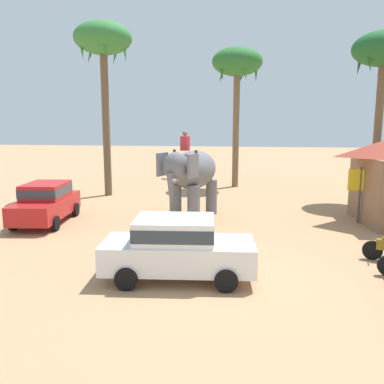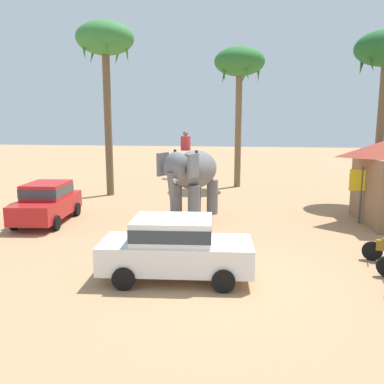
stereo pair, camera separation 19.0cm
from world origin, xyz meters
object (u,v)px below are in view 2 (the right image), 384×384
palm_tree_left_of_road (105,45)px  signboard_yellow (362,184)px  palm_tree_behind_elephant (239,66)px  car_parked_far_side (47,201)px  car_sedan_foreground (175,246)px  elephant_with_mahout (192,174)px

palm_tree_left_of_road → signboard_yellow: (12.78, -4.84, -6.77)m
signboard_yellow → palm_tree_behind_elephant: bearing=121.3°
palm_tree_behind_elephant → car_parked_far_side: bearing=-125.2°
car_sedan_foreground → palm_tree_behind_elephant: palm_tree_behind_elephant is taller
car_parked_far_side → palm_tree_left_of_road: 10.04m
elephant_with_mahout → palm_tree_behind_elephant: size_ratio=0.45×
car_parked_far_side → palm_tree_behind_elephant: palm_tree_behind_elephant is taller
car_parked_far_side → elephant_with_mahout: (6.01, 1.70, 1.06)m
car_sedan_foreground → elephant_with_mahout: size_ratio=1.06×
elephant_with_mahout → palm_tree_left_of_road: palm_tree_left_of_road is taller
car_parked_far_side → signboard_yellow: bearing=7.8°
palm_tree_left_of_road → elephant_with_mahout: bearing=-41.3°
palm_tree_behind_elephant → palm_tree_left_of_road: bearing=-149.8°
car_sedan_foreground → elephant_with_mahout: 7.16m
car_sedan_foreground → palm_tree_behind_elephant: 17.62m
palm_tree_behind_elephant → signboard_yellow: palm_tree_behind_elephant is taller
car_parked_far_side → signboard_yellow: signboard_yellow is taller
car_sedan_foreground → car_parked_far_side: size_ratio=0.99×
car_parked_far_side → elephant_with_mahout: bearing=15.8°
palm_tree_left_of_road → signboard_yellow: size_ratio=4.05×
elephant_with_mahout → palm_tree_left_of_road: bearing=138.7°
palm_tree_left_of_road → car_sedan_foreground: bearing=-62.6°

